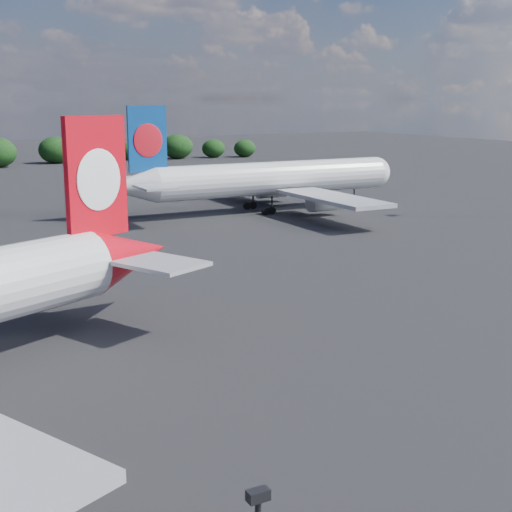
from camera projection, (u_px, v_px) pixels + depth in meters
name	position (u px, v px, depth m)	size (l,w,h in m)	color
china_southern_airliner	(264.00, 180.00, 119.57)	(54.01, 51.25, 17.69)	silver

